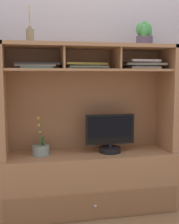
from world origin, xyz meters
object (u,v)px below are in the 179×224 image
at_px(media_console, 89,161).
at_px(diffuser_bottle, 30,35).
at_px(magazine_stack_left, 143,65).
at_px(tv_monitor, 110,136).
at_px(magazine_stack_right, 37,66).
at_px(potted_succulent, 144,35).
at_px(magazine_stack_centre, 86,66).
at_px(potted_orchid, 41,150).

relative_size(media_console, diffuser_bottle, 5.19).
height_order(media_console, diffuser_bottle, diffuser_bottle).
xyz_separation_m(media_console, magazine_stack_left, (0.49, 0.01, 0.85)).
height_order(tv_monitor, magazine_stack_right, magazine_stack_right).
bearing_deg(magazine_stack_left, diffuser_bottle, -177.01).
xyz_separation_m(tv_monitor, magazine_stack_left, (0.31, 0.05, 0.62)).
bearing_deg(potted_succulent, magazine_stack_centre, 177.58).
relative_size(magazine_stack_left, magazine_stack_right, 1.01).
bearing_deg(diffuser_bottle, magazine_stack_right, 34.80).
height_order(potted_orchid, potted_succulent, potted_succulent).
bearing_deg(diffuser_bottle, tv_monitor, 0.46).
distance_m(magazine_stack_right, potted_succulent, 0.97).
bearing_deg(magazine_stack_left, media_console, -178.25).
height_order(magazine_stack_centre, diffuser_bottle, diffuser_bottle).
relative_size(diffuser_bottle, potted_succulent, 1.33).
bearing_deg(magazine_stack_left, potted_succulent, -91.83).
distance_m(tv_monitor, diffuser_bottle, 1.08).
bearing_deg(media_console, magazine_stack_left, 1.75).
distance_m(magazine_stack_right, diffuser_bottle, 0.25).
distance_m(tv_monitor, magazine_stack_centre, 0.64).
xyz_separation_m(potted_orchid, magazine_stack_centre, (0.40, -0.00, 0.71)).
bearing_deg(magazine_stack_left, tv_monitor, -171.56).
bearing_deg(tv_monitor, potted_succulent, 4.31).
height_order(media_console, potted_succulent, potted_succulent).
xyz_separation_m(media_console, tv_monitor, (0.18, -0.03, 0.23)).
bearing_deg(diffuser_bottle, potted_succulent, 1.67).
distance_m(potted_orchid, potted_succulent, 1.34).
xyz_separation_m(potted_orchid, potted_succulent, (0.91, -0.02, 0.98)).
distance_m(magazine_stack_centre, magazine_stack_right, 0.41).
bearing_deg(magazine_stack_right, media_console, 0.03).
bearing_deg(magazine_stack_centre, diffuser_bottle, -173.79).
bearing_deg(magazine_stack_right, magazine_stack_left, 0.93).
bearing_deg(diffuser_bottle, media_console, 4.22).
distance_m(magazine_stack_left, magazine_stack_centre, 0.52).
distance_m(media_console, diffuser_bottle, 1.18).
xyz_separation_m(magazine_stack_left, diffuser_bottle, (-0.98, -0.05, 0.22)).
height_order(potted_orchid, diffuser_bottle, diffuser_bottle).
distance_m(potted_orchid, diffuser_bottle, 0.96).
xyz_separation_m(magazine_stack_centre, potted_succulent, (0.52, -0.02, 0.27)).
relative_size(magazine_stack_centre, magazine_stack_right, 1.07).
bearing_deg(potted_succulent, diffuser_bottle, -178.33).
relative_size(media_console, magazine_stack_left, 4.06).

